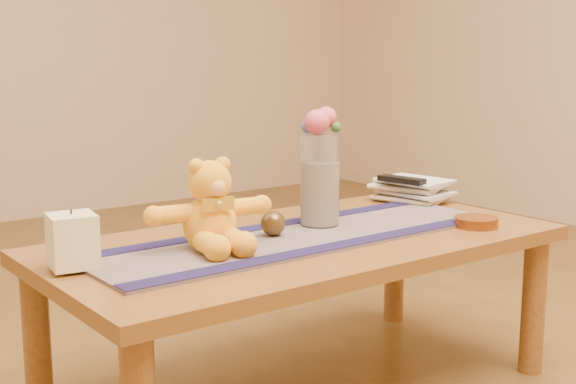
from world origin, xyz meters
TOP-DOWN VIEW (x-y plane):
  - coffee_table_top at (0.00, 0.00)m, footprint 1.40×0.70m
  - table_leg_fr at (0.64, -0.29)m, footprint 0.07×0.07m
  - table_leg_bl at (-0.64, 0.29)m, footprint 0.07×0.07m
  - table_leg_br at (0.64, 0.29)m, footprint 0.07×0.07m
  - persian_runner at (-0.01, -0.01)m, footprint 1.20×0.36m
  - runner_border_near at (-0.01, -0.15)m, footprint 1.20×0.07m
  - runner_border_far at (-0.01, 0.14)m, footprint 1.20×0.07m
  - teddy_bear at (-0.27, 0.03)m, footprint 0.35×0.30m
  - pillar_candle at (-0.62, 0.07)m, footprint 0.12×0.12m
  - candle_wick at (-0.62, 0.07)m, footprint 0.00×0.00m
  - glass_vase at (0.11, 0.06)m, footprint 0.11×0.11m
  - potpourri_fill at (0.11, 0.06)m, footprint 0.09×0.09m
  - rose_left at (0.09, 0.05)m, footprint 0.07×0.07m
  - rose_right at (0.14, 0.07)m, footprint 0.06×0.06m
  - blue_flower_back at (0.12, 0.10)m, footprint 0.04×0.04m
  - blue_flower_side at (0.08, 0.08)m, footprint 0.04×0.04m
  - leaf_sprig at (0.15, 0.04)m, footprint 0.03×0.03m
  - bronze_ball at (-0.07, 0.04)m, footprint 0.09×0.09m
  - book_bottom at (0.52, 0.16)m, footprint 0.22×0.26m
  - book_lower at (0.53, 0.16)m, footprint 0.19×0.24m
  - book_upper at (0.52, 0.16)m, footprint 0.23×0.26m
  - book_top at (0.53, 0.16)m, footprint 0.20×0.25m
  - tv_remote at (0.53, 0.15)m, footprint 0.08×0.17m
  - amber_dish at (0.48, -0.20)m, footprint 0.14×0.14m

SIDE VIEW (x-z plane):
  - table_leg_fr at x=0.64m, z-range 0.00..0.41m
  - table_leg_bl at x=-0.64m, z-range 0.00..0.41m
  - table_leg_br at x=0.64m, z-range 0.00..0.41m
  - coffee_table_top at x=0.00m, z-range 0.41..0.45m
  - persian_runner at x=-0.01m, z-range 0.45..0.46m
  - runner_border_near at x=-0.01m, z-range 0.46..0.46m
  - runner_border_far at x=-0.01m, z-range 0.46..0.46m
  - book_bottom at x=0.52m, z-range 0.45..0.47m
  - amber_dish at x=0.48m, z-range 0.45..0.48m
  - book_lower at x=0.53m, z-range 0.47..0.49m
  - bronze_ball at x=-0.07m, z-range 0.46..0.53m
  - book_upper at x=0.52m, z-range 0.49..0.51m
  - book_top at x=0.53m, z-range 0.51..0.53m
  - pillar_candle at x=-0.62m, z-range 0.46..0.58m
  - tv_remote at x=0.53m, z-range 0.53..0.54m
  - potpourri_fill at x=0.11m, z-range 0.46..0.64m
  - teddy_bear at x=-0.27m, z-range 0.46..0.67m
  - candle_wick at x=-0.62m, z-range 0.58..0.59m
  - glass_vase at x=0.11m, z-range 0.46..0.72m
  - leaf_sprig at x=0.15m, z-range 0.72..0.75m
  - blue_flower_side at x=0.08m, z-range 0.72..0.76m
  - blue_flower_back at x=0.12m, z-range 0.72..0.77m
  - rose_left at x=0.09m, z-range 0.72..0.79m
  - rose_right at x=0.14m, z-range 0.73..0.79m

